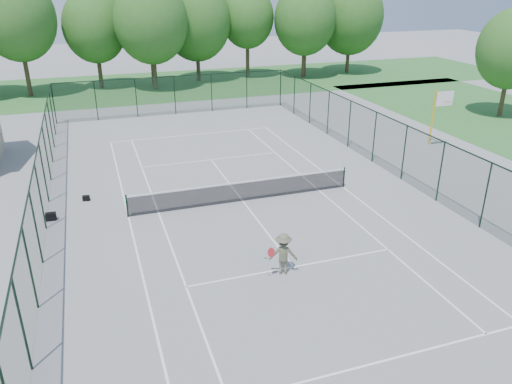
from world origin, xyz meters
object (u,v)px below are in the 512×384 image
(basketball_goal, at_px, (439,107))
(tennis_player, at_px, (283,254))
(sports_bag_a, at_px, (51,217))
(tennis_net, at_px, (243,190))

(basketball_goal, xyz_separation_m, tennis_player, (-14.87, -10.91, -1.77))
(tennis_player, bearing_deg, sports_bag_a, 138.12)
(tennis_player, bearing_deg, tennis_net, 85.48)
(tennis_net, height_order, basketball_goal, basketball_goal)
(basketball_goal, bearing_deg, tennis_net, -163.37)
(tennis_player, bearing_deg, basketball_goal, 36.28)
(sports_bag_a, bearing_deg, basketball_goal, 11.54)
(basketball_goal, height_order, sports_bag_a, basketball_goal)
(tennis_net, bearing_deg, sports_bag_a, 174.82)
(sports_bag_a, distance_m, tennis_player, 11.15)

